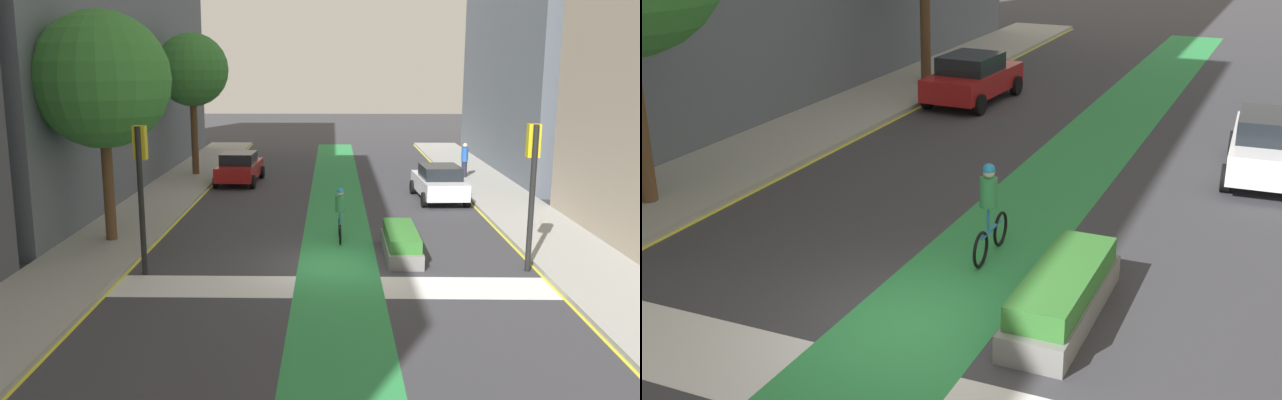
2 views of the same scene
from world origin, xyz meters
TOP-DOWN VIEW (x-y plane):
  - ground_plane at (0.00, 0.00)m, footprint 120.00×120.00m
  - bike_lane_paint at (0.15, 0.00)m, footprint 2.40×60.00m
  - crosswalk_band at (0.00, -2.00)m, footprint 12.00×1.80m
  - sidewalk_left at (-7.50, 0.00)m, footprint 3.00×60.00m
  - curb_stripe_left at (-6.00, 0.00)m, footprint 0.16×60.00m
  - sidewalk_right at (7.50, 0.00)m, footprint 3.00×60.00m
  - curb_stripe_right at (6.00, 0.00)m, footprint 0.16×60.00m
  - traffic_signal_near_right at (5.68, -0.35)m, footprint 0.35×0.52m
  - traffic_signal_near_left at (-5.42, -0.86)m, footprint 0.35×0.52m
  - car_red_left_far at (-4.71, 13.85)m, footprint 2.18×4.28m
  - car_white_right_far at (4.67, 9.71)m, footprint 2.19×4.28m
  - cyclist_in_lane at (0.23, 2.79)m, footprint 0.32×1.73m
  - pedestrian_sidewalk_right_a at (6.79, 14.99)m, footprint 0.34×0.34m
  - street_tree_near at (-7.44, 2.31)m, footprint 4.43×4.43m
  - street_tree_far at (-7.31, 15.76)m, footprint 3.78×3.78m
  - median_planter at (2.15, 1.12)m, footprint 1.04×3.44m

SIDE VIEW (x-z plane):
  - ground_plane at x=0.00m, z-range 0.00..0.00m
  - crosswalk_band at x=0.00m, z-range 0.00..0.01m
  - bike_lane_paint at x=0.15m, z-range 0.00..0.01m
  - curb_stripe_left at x=-6.00m, z-range 0.00..0.01m
  - curb_stripe_right at x=6.00m, z-range 0.00..0.01m
  - sidewalk_left at x=-7.50m, z-range 0.00..0.15m
  - sidewalk_right at x=7.50m, z-range 0.00..0.15m
  - median_planter at x=2.15m, z-range -0.02..0.83m
  - car_red_left_far at x=-4.71m, z-range 0.02..1.59m
  - car_white_right_far at x=4.67m, z-range 0.02..1.59m
  - cyclist_in_lane at x=0.23m, z-range 0.04..1.90m
  - pedestrian_sidewalk_right_a at x=6.79m, z-range 0.17..1.93m
  - traffic_signal_near_left at x=-5.42m, z-range 0.86..5.11m
  - traffic_signal_near_right at x=5.68m, z-range 0.86..5.14m
  - street_tree_near at x=-7.44m, z-range 1.67..9.18m
  - street_tree_far at x=-7.31m, z-range 1.90..9.25m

